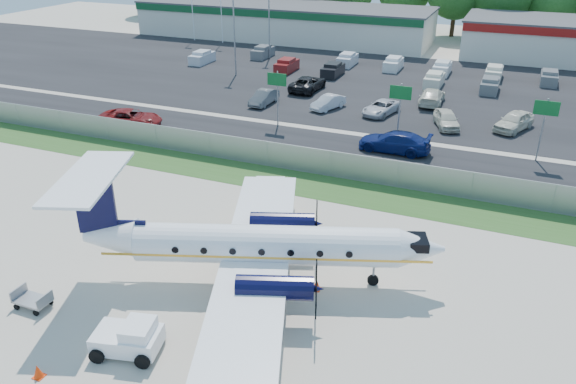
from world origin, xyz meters
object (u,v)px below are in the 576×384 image
at_px(baggage_cart_near, 148,237).
at_px(aircraft, 258,244).
at_px(pushback_tug, 130,338).
at_px(baggage_cart_far, 33,300).

bearing_deg(baggage_cart_near, aircraft, -7.16).
height_order(pushback_tug, baggage_cart_far, pushback_tug).
xyz_separation_m(pushback_tug, baggage_cart_far, (-6.31, 0.76, -0.31)).
distance_m(pushback_tug, baggage_cart_far, 6.37).
bearing_deg(baggage_cart_far, pushback_tug, -6.83).
bearing_deg(aircraft, pushback_tug, -113.22).
relative_size(pushback_tug, baggage_cart_near, 1.42).
height_order(aircraft, pushback_tug, aircraft).
distance_m(pushback_tug, baggage_cart_near, 9.06).
relative_size(pushback_tug, baggage_cart_far, 1.81).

